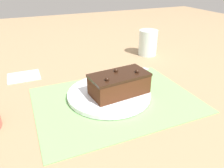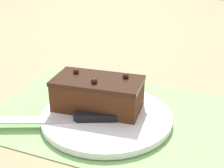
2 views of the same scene
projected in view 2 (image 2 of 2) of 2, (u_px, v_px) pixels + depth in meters
ground_plane at (107, 114)px, 0.63m from camera, size 3.00×3.00×0.00m
placemat_woven at (107, 113)px, 0.63m from camera, size 0.46×0.34×0.00m
cake_plate at (107, 116)px, 0.60m from camera, size 0.25×0.25×0.01m
chocolate_cake at (98, 93)px, 0.60m from camera, size 0.18×0.10×0.07m
serving_knife at (75, 118)px, 0.57m from camera, size 0.24×0.12×0.01m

